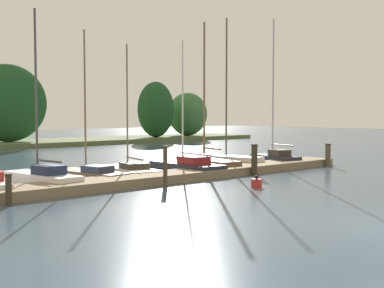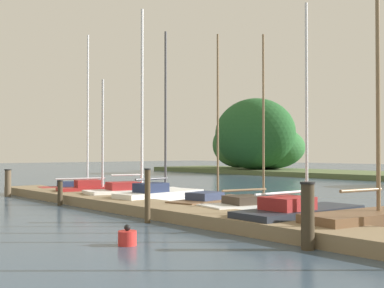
{
  "view_description": "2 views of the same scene",
  "coord_description": "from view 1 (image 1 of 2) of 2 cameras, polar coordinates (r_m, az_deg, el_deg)",
  "views": [
    {
      "loc": [
        -11.71,
        -5.7,
        2.77
      ],
      "look_at": [
        3.73,
        11.48,
        1.41
      ],
      "focal_mm": 47.31,
      "sensor_mm": 36.0,
      "label": 1
    },
    {
      "loc": [
        12.0,
        0.92,
        2.04
      ],
      "look_at": [
        -2.46,
        13.27,
        2.36
      ],
      "focal_mm": 46.1,
      "sensor_mm": 36.0,
      "label": 2
    }
  ],
  "objects": [
    {
      "name": "mooring_piling_3",
      "position": [
        23.2,
        7.05,
        -1.74
      ],
      "size": [
        0.32,
        0.32,
        1.42
      ],
      "color": "#3D3323",
      "rests_on": "ground"
    },
    {
      "name": "mooring_piling_1",
      "position": [
        16.37,
        -19.97,
        -4.84
      ],
      "size": [
        0.22,
        0.22,
        0.96
      ],
      "color": "#3D3323",
      "rests_on": "ground"
    },
    {
      "name": "dock_pier",
      "position": [
        20.18,
        -6.12,
        -4.04
      ],
      "size": [
        24.88,
        1.8,
        0.35
      ],
      "color": "#847051",
      "rests_on": "ground"
    },
    {
      "name": "sailboat_6",
      "position": [
        23.57,
        -0.76,
        -2.55
      ],
      "size": [
        1.52,
        4.4,
        6.18
      ],
      "rotation": [
        0.0,
        0.0,
        1.53
      ],
      "color": "#232833",
      "rests_on": "ground"
    },
    {
      "name": "sailboat_7",
      "position": [
        25.22,
        1.51,
        -2.09
      ],
      "size": [
        1.81,
        4.32,
        7.31
      ],
      "rotation": [
        0.0,
        0.0,
        1.42
      ],
      "color": "brown",
      "rests_on": "ground"
    },
    {
      "name": "sailboat_8",
      "position": [
        26.8,
        4.04,
        -1.76
      ],
      "size": [
        1.77,
        3.84,
        7.79
      ],
      "rotation": [
        0.0,
        0.0,
        1.76
      ],
      "color": "white",
      "rests_on": "ground"
    },
    {
      "name": "channel_buoy_0",
      "position": [
        19.41,
        7.28,
        -4.35
      ],
      "size": [
        0.41,
        0.41,
        0.46
      ],
      "color": "red",
      "rests_on": "ground"
    },
    {
      "name": "sailboat_5",
      "position": [
        22.86,
        -7.09,
        -2.94
      ],
      "size": [
        2.08,
        4.13,
        5.9
      ],
      "rotation": [
        0.0,
        0.0,
        1.37
      ],
      "color": "white",
      "rests_on": "ground"
    },
    {
      "name": "sailboat_9",
      "position": [
        28.14,
        9.24,
        -1.48
      ],
      "size": [
        1.85,
        3.38,
        7.97
      ],
      "rotation": [
        0.0,
        0.0,
        1.35
      ],
      "color": "#232833",
      "rests_on": "ground"
    },
    {
      "name": "sailboat_3",
      "position": [
        20.13,
        -16.74,
        -3.6
      ],
      "size": [
        1.58,
        4.2,
        6.76
      ],
      "rotation": [
        0.0,
        0.0,
        1.7
      ],
      "color": "white",
      "rests_on": "ground"
    },
    {
      "name": "mooring_piling_2",
      "position": [
        19.25,
        -3.03,
        -2.54
      ],
      "size": [
        0.19,
        0.19,
        1.57
      ],
      "color": "#4C3D28",
      "rests_on": "ground"
    },
    {
      "name": "mooring_piling_4",
      "position": [
        27.94,
        15.07,
        -1.18
      ],
      "size": [
        0.32,
        0.32,
        1.21
      ],
      "color": "brown",
      "rests_on": "ground"
    },
    {
      "name": "sailboat_4",
      "position": [
        21.73,
        -11.58,
        -3.27
      ],
      "size": [
        1.78,
        4.12,
        6.3
      ],
      "rotation": [
        0.0,
        0.0,
        1.74
      ],
      "color": "brown",
      "rests_on": "ground"
    }
  ]
}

